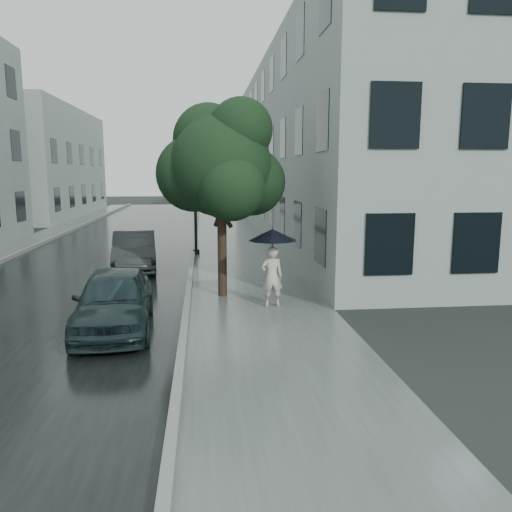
{
  "coord_description": "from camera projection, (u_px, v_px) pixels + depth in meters",
  "views": [
    {
      "loc": [
        -1.14,
        -9.96,
        3.32
      ],
      "look_at": [
        0.12,
        1.9,
        1.3
      ],
      "focal_mm": 35.0,
      "sensor_mm": 36.0,
      "label": 1
    }
  ],
  "objects": [
    {
      "name": "sidewalk_far",
      "position": [
        7.0,
        251.0,
        21.22
      ],
      "size": [
        1.7,
        60.0,
        0.01
      ],
      "primitive_type": "cube",
      "color": "#4C5451",
      "rests_on": "ground"
    },
    {
      "name": "building_far_b",
      "position": [
        35.0,
        163.0,
        37.76
      ],
      "size": [
        7.02,
        18.0,
        8.0
      ],
      "color": "gray",
      "rests_on": "ground"
    },
    {
      "name": "kerb_near",
      "position": [
        194.0,
        246.0,
        22.03
      ],
      "size": [
        0.15,
        60.0,
        0.15
      ],
      "primitive_type": "cube",
      "color": "slate",
      "rests_on": "ground"
    },
    {
      "name": "lamp_post",
      "position": [
        191.0,
        183.0,
        19.76
      ],
      "size": [
        0.85,
        0.34,
        5.02
      ],
      "rotation": [
        0.0,
        0.0,
        0.08
      ],
      "color": "black",
      "rests_on": "ground"
    },
    {
      "name": "ground",
      "position": [
        260.0,
        332.0,
        10.44
      ],
      "size": [
        120.0,
        120.0,
        0.0
      ],
      "primitive_type": "plane",
      "color": "black",
      "rests_on": "ground"
    },
    {
      "name": "kerb_far",
      "position": [
        29.0,
        249.0,
        21.31
      ],
      "size": [
        0.15,
        60.0,
        0.15
      ],
      "primitive_type": "cube",
      "color": "slate",
      "rests_on": "ground"
    },
    {
      "name": "asphalt_road",
      "position": [
        113.0,
        249.0,
        21.68
      ],
      "size": [
        6.85,
        60.0,
        0.0
      ],
      "primitive_type": "cube",
      "color": "black",
      "rests_on": "ground"
    },
    {
      "name": "building_near",
      "position": [
        315.0,
        151.0,
        29.38
      ],
      "size": [
        7.02,
        36.0,
        9.0
      ],
      "color": "gray",
      "rests_on": "ground"
    },
    {
      "name": "pedestrian",
      "position": [
        272.0,
        277.0,
        12.33
      ],
      "size": [
        0.56,
        0.39,
        1.5
      ],
      "primitive_type": "imported",
      "rotation": [
        0.0,
        0.0,
        3.19
      ],
      "color": "beige",
      "rests_on": "sidewalk"
    },
    {
      "name": "sidewalk",
      "position": [
        235.0,
        247.0,
        22.23
      ],
      "size": [
        3.5,
        60.0,
        0.01
      ],
      "primitive_type": "cube",
      "color": "slate",
      "rests_on": "ground"
    },
    {
      "name": "umbrella",
      "position": [
        272.0,
        235.0,
        12.12
      ],
      "size": [
        1.57,
        1.57,
        1.06
      ],
      "rotation": [
        0.0,
        0.0,
        0.41
      ],
      "color": "black",
      "rests_on": "ground"
    },
    {
      "name": "car_far",
      "position": [
        134.0,
        251.0,
        17.0
      ],
      "size": [
        1.84,
        4.1,
        1.3
      ],
      "primitive_type": "imported",
      "rotation": [
        0.0,
        0.0,
        0.12
      ],
      "color": "#25282A",
      "rests_on": "ground"
    },
    {
      "name": "street_tree",
      "position": [
        221.0,
        165.0,
        13.06
      ],
      "size": [
        3.46,
        3.15,
        5.19
      ],
      "color": "#332619",
      "rests_on": "ground"
    },
    {
      "name": "car_near",
      "position": [
        114.0,
        300.0,
        10.51
      ],
      "size": [
        1.8,
        3.91,
        1.3
      ],
      "primitive_type": "imported",
      "rotation": [
        0.0,
        0.0,
        0.07
      ],
      "color": "#18272A",
      "rests_on": "ground"
    }
  ]
}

